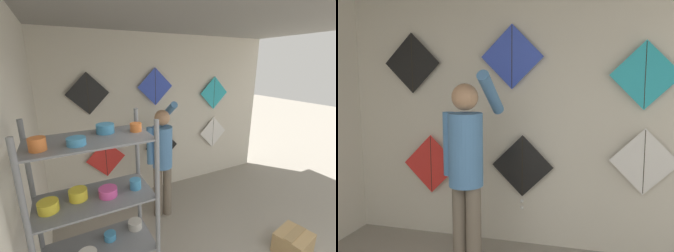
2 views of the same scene
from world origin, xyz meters
The scene contains 12 objects.
back_panel centered at (0.00, 3.41, 1.40)m, with size 4.60×0.06×2.80m, color beige.
left_panel centered at (-1.93, 1.69, 1.40)m, with size 0.06×4.18×2.80m, color beige.
ceiling_slab centered at (0.00, 1.69, 2.82)m, with size 4.60×4.18×0.04m, color gray.
shelf_rack centered at (-1.48, 1.09, 1.11)m, with size 0.71×0.39×2.02m.
shopkeeper centered at (-0.32, 2.61, 1.02)m, with size 0.44×0.58×1.80m.
cardboard_box centered at (0.83, 1.17, 0.14)m, with size 0.47×0.43×0.28m.
kite_0 centered at (-1.00, 3.32, 0.80)m, with size 0.64×0.01×0.64m.
kite_1 centered at (0.01, 3.32, 0.82)m, with size 0.64×0.04×0.77m.
kite_2 centered at (1.18, 3.32, 0.96)m, with size 0.64×0.01×0.64m.
kite_3 centered at (-1.19, 3.32, 1.89)m, with size 0.64×0.01×0.64m.
kite_4 centered at (-0.10, 3.32, 1.94)m, with size 0.64×0.01×0.64m.
kite_5 centered at (1.15, 3.32, 1.76)m, with size 0.64×0.01×0.64m.
Camera 1 is at (-1.63, -0.19, 2.33)m, focal length 24.00 mm.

